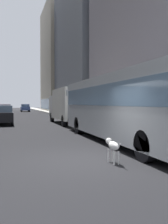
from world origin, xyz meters
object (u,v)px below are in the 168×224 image
Objects in this scene: car_red_coupe at (5,109)px; pedestrian_with_handbag at (168,119)px; car_blue_hatchback at (25,108)px; box_truck at (69,105)px; transit_bus at (121,104)px; car_black_suv at (3,115)px; dalmatian_dog at (113,146)px.

car_red_coupe is 34.15m from pedestrian_with_handbag.
car_red_coupe is (-4.00, -11.26, 0.00)m from car_blue_hatchback.
box_truck is at bearing 104.62° from pedestrian_with_handbag.
car_black_suv is (-5.60, 11.68, -0.96)m from transit_bus.
car_black_suv and car_blue_hatchback have the same top height.
transit_bus is 6.82× the size of pedestrian_with_handbag.
pedestrian_with_handbag is (4.87, 4.11, 0.50)m from dalmatian_dog.
transit_bus is 12.99m from car_black_suv.
transit_bus is 44.60m from car_blue_hatchback.
pedestrian_with_handbag is at bearing -75.83° from car_red_coupe.
box_truck is (0.00, 10.78, -0.11)m from transit_bus.
transit_bus is 1.54× the size of box_truck.
dalmatian_dog is (3.49, -37.22, -0.31)m from car_red_coupe.
car_blue_hatchback is 48.49m from dalmatian_dog.
car_red_coupe is 4.12× the size of dalmatian_dog.
pedestrian_with_handbag is at bearing -75.38° from box_truck.
car_red_coupe is at bearing 99.55° from transit_bus.
transit_bus is 2.79× the size of car_blue_hatchback.
car_black_suv is 14.21m from pedestrian_with_handbag.
transit_bus reaches higher than car_blue_hatchback.
pedestrian_with_handbag is at bearing -84.39° from car_blue_hatchback.
car_black_suv is 4.72× the size of dalmatian_dog.
car_blue_hatchback is 11.95m from car_red_coupe.
box_truck reaches higher than car_blue_hatchback.
dalmatian_dog is (-2.11, -3.92, -1.26)m from transit_bus.
car_red_coupe is 23.22m from box_truck.
car_blue_hatchback reaches higher than dalmatian_dog.
pedestrian_with_handbag is (8.36, -11.49, 0.19)m from car_black_suv.
dalmatian_dog is at bearing -84.65° from car_red_coupe.
car_blue_hatchback is at bearing 83.06° from car_black_suv.
dalmatian_dog is (-2.11, -14.70, -1.15)m from box_truck.
car_blue_hatchback is 4.29× the size of dalmatian_dog.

